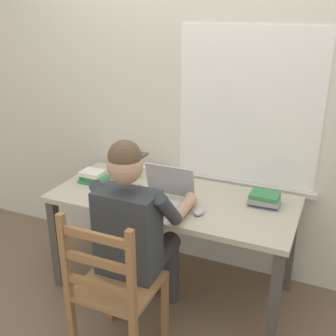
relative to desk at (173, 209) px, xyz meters
name	(u,v)px	position (x,y,z in m)	size (l,w,h in m)	color
ground_plane	(172,285)	(0.00, 0.00, -0.62)	(8.00, 8.00, 0.00)	brown
back_wall	(198,96)	(0.01, 0.43, 0.68)	(6.00, 0.08, 2.60)	silver
desk	(173,209)	(0.00, 0.00, 0.00)	(1.60, 0.71, 0.71)	#BCB29E
seated_person	(137,229)	(-0.04, -0.43, 0.07)	(0.50, 0.60, 1.25)	#33383D
wooden_chair	(114,289)	(-0.04, -0.71, -0.16)	(0.42, 0.42, 0.95)	olive
laptop	(165,195)	(-0.01, -0.11, 0.14)	(0.33, 0.29, 0.23)	#ADAFB2
computer_mouse	(199,211)	(0.24, -0.15, 0.10)	(0.06, 0.10, 0.03)	#ADAFB2
coffee_mug_white	(146,171)	(-0.31, 0.23, 0.13)	(0.12, 0.09, 0.09)	silver
coffee_mug_dark	(129,170)	(-0.43, 0.19, 0.14)	(0.12, 0.09, 0.10)	#38281E
book_stack_main	(94,177)	(-0.61, 0.00, 0.13)	(0.21, 0.15, 0.08)	#38844C
book_stack_side	(264,199)	(0.57, 0.13, 0.13)	(0.20, 0.16, 0.08)	#2D5B9E
paper_pile_near_laptop	(112,186)	(-0.45, -0.02, 0.09)	(0.22, 0.17, 0.01)	white
paper_pile_back_corner	(142,200)	(-0.16, -0.14, 0.10)	(0.26, 0.14, 0.02)	silver
landscape_photo_print	(183,188)	(0.02, 0.15, 0.09)	(0.13, 0.09, 0.00)	#7A4293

